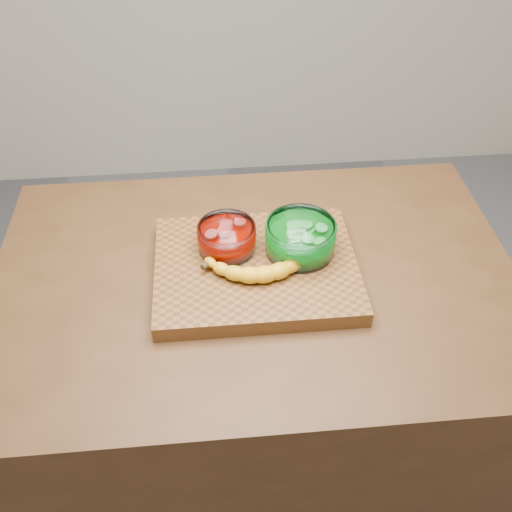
{
  "coord_description": "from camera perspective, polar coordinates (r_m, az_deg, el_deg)",
  "views": [
    {
      "loc": [
        -0.08,
        -0.91,
        1.82
      ],
      "look_at": [
        0.0,
        0.0,
        0.96
      ],
      "focal_mm": 40.0,
      "sensor_mm": 36.0,
      "label": 1
    }
  ],
  "objects": [
    {
      "name": "ground",
      "position": [
        2.04,
        -0.0,
        -20.14
      ],
      "size": [
        3.5,
        3.5,
        0.0
      ],
      "primitive_type": "plane",
      "color": "#5D5E62",
      "rests_on": "ground"
    },
    {
      "name": "banana",
      "position": [
        1.24,
        0.4,
        -0.72
      ],
      "size": [
        0.28,
        0.13,
        0.04
      ],
      "primitive_type": null,
      "color": "gold",
      "rests_on": "cutting_board"
    },
    {
      "name": "counter",
      "position": [
        1.65,
        -0.0,
        -13.07
      ],
      "size": [
        1.2,
        0.8,
        0.9
      ],
      "primitive_type": "cube",
      "color": "#492C16",
      "rests_on": "ground"
    },
    {
      "name": "cutting_board",
      "position": [
        1.28,
        -0.0,
        -1.3
      ],
      "size": [
        0.45,
        0.35,
        0.04
      ],
      "primitive_type": "cube",
      "color": "brown",
      "rests_on": "counter"
    },
    {
      "name": "bowl_red",
      "position": [
        1.29,
        -2.94,
        1.86
      ],
      "size": [
        0.13,
        0.13,
        0.06
      ],
      "color": "white",
      "rests_on": "cutting_board"
    },
    {
      "name": "bowl_green",
      "position": [
        1.28,
        4.45,
        1.8
      ],
      "size": [
        0.16,
        0.16,
        0.07
      ],
      "color": "white",
      "rests_on": "cutting_board"
    }
  ]
}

